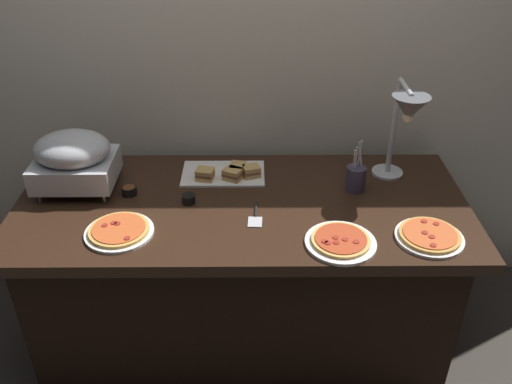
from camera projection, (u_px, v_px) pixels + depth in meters
name	position (u px, v px, depth m)	size (l,w,h in m)	color
ground_plane	(244.00, 331.00, 2.68)	(8.00, 8.00, 0.00)	#38332D
back_wall	(242.00, 61.00, 2.47)	(4.40, 0.04, 2.40)	beige
buffet_table	(243.00, 271.00, 2.48)	(1.90, 0.84, 0.76)	black
chafing_dish	(74.00, 158.00, 2.30)	(0.34, 0.28, 0.26)	#B7BABF
heat_lamp	(406.00, 116.00, 2.18)	(0.15, 0.33, 0.46)	#B7BABF
pizza_plate_front	(341.00, 241.00, 2.03)	(0.27, 0.27, 0.03)	white
pizza_plate_center	(119.00, 231.00, 2.09)	(0.27, 0.27, 0.03)	white
pizza_plate_raised_stand	(429.00, 236.00, 2.06)	(0.26, 0.26, 0.03)	white
sandwich_platter	(228.00, 173.00, 2.45)	(0.37, 0.23, 0.06)	white
sauce_cup_near	(188.00, 199.00, 2.27)	(0.06, 0.06, 0.04)	black
sauce_cup_far	(129.00, 190.00, 2.33)	(0.06, 0.06, 0.04)	black
utensil_holder	(356.00, 178.00, 2.34)	(0.08, 0.08, 0.23)	#383347
serving_spatula	(255.00, 216.00, 2.19)	(0.06, 0.17, 0.01)	#B7BABF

